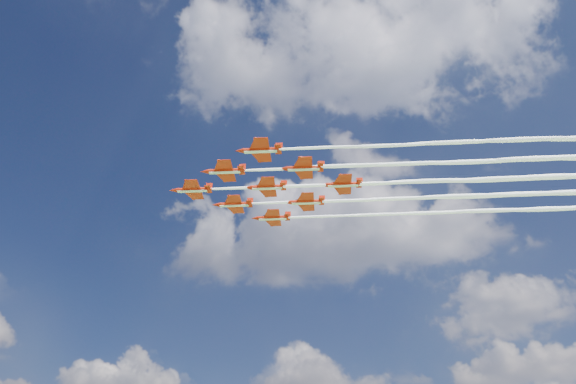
% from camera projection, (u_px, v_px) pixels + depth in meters
% --- Properties ---
extents(jet_lead, '(130.35, 28.76, 2.63)m').
position_uv_depth(jet_lead, '(451.00, 181.00, 134.23)').
color(jet_lead, '#B61C0A').
extents(jet_row2_port, '(130.35, 28.76, 2.63)m').
position_uv_depth(jet_row2_port, '(498.00, 161.00, 127.34)').
color(jet_row2_port, '#B61C0A').
extents(jet_row2_starb, '(130.35, 28.76, 2.63)m').
position_uv_depth(jet_row2_starb, '(483.00, 196.00, 140.11)').
color(jet_row2_starb, '#B61C0A').
extents(jet_row3_port, '(130.35, 28.76, 2.63)m').
position_uv_depth(jet_row3_port, '(551.00, 139.00, 120.46)').
color(jet_row3_port, '#B61C0A').
extents(jet_row3_centre, '(130.35, 28.76, 2.63)m').
position_uv_depth(jet_row3_centre, '(530.00, 178.00, 133.22)').
color(jet_row3_centre, '#B61C0A').
extents(jet_row3_starb, '(130.35, 28.76, 2.63)m').
position_uv_depth(jet_row3_starb, '(512.00, 210.00, 145.98)').
color(jet_row3_starb, '#B61C0A').
extents(jet_row4_starb, '(130.35, 28.76, 2.63)m').
position_uv_depth(jet_row4_starb, '(558.00, 193.00, 139.10)').
color(jet_row4_starb, '#B61C0A').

